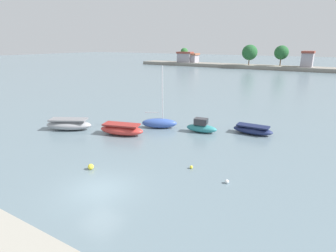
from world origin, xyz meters
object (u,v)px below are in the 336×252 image
at_px(moored_boat_4, 253,130).
at_px(mooring_buoy_0, 191,167).
at_px(moored_boat_0, 69,125).
at_px(mooring_buoy_1, 227,182).
at_px(moored_boat_1, 122,129).
at_px(moored_boat_2, 159,123).
at_px(mooring_buoy_2, 91,167).
at_px(moored_boat_3, 201,127).

relative_size(moored_boat_4, mooring_buoy_0, 16.52).
bearing_deg(moored_boat_0, moored_boat_4, -1.22).
xyz_separation_m(mooring_buoy_0, mooring_buoy_1, (3.05, -0.80, 0.01)).
xyz_separation_m(moored_boat_1, moored_boat_2, (2.02, 3.97, 0.01)).
xyz_separation_m(moored_boat_2, mooring_buoy_0, (7.58, -7.42, -0.45)).
xyz_separation_m(mooring_buoy_1, mooring_buoy_2, (-9.38, -3.16, 0.08)).
relative_size(moored_boat_3, mooring_buoy_1, 12.46).
height_order(moored_boat_2, moored_boat_4, moored_boat_2).
distance_m(moored_boat_4, mooring_buoy_0, 10.75).
distance_m(moored_boat_4, mooring_buoy_2, 16.67).
bearing_deg(mooring_buoy_2, mooring_buoy_1, 18.62).
height_order(moored_boat_1, mooring_buoy_1, moored_boat_1).
distance_m(mooring_buoy_1, mooring_buoy_2, 9.90).
relative_size(moored_boat_4, mooring_buoy_1, 14.90).
xyz_separation_m(moored_boat_3, mooring_buoy_2, (-3.37, -12.36, -0.36)).
bearing_deg(mooring_buoy_1, moored_boat_0, 171.97).
bearing_deg(moored_boat_1, moored_boat_3, 21.07).
bearing_deg(moored_boat_0, moored_boat_2, 6.99).
xyz_separation_m(moored_boat_0, moored_boat_3, (12.60, 6.57, -0.02)).
xyz_separation_m(moored_boat_0, moored_boat_4, (17.36, 8.77, -0.15)).
relative_size(moored_boat_1, mooring_buoy_1, 18.06).
xyz_separation_m(moored_boat_3, moored_boat_4, (4.76, 2.20, -0.14)).
height_order(moored_boat_0, mooring_buoy_0, moored_boat_0).
bearing_deg(moored_boat_3, moored_boat_1, -151.72).
bearing_deg(moored_boat_3, moored_boat_2, -176.44).
relative_size(moored_boat_3, mooring_buoy_0, 13.82).
xyz_separation_m(moored_boat_4, mooring_buoy_1, (1.25, -11.40, -0.30)).
distance_m(moored_boat_2, mooring_buoy_0, 10.62).
bearing_deg(moored_boat_0, moored_boat_3, -0.48).
xyz_separation_m(moored_boat_4, mooring_buoy_0, (-1.79, -10.59, -0.31)).
relative_size(moored_boat_0, mooring_buoy_1, 18.88).
distance_m(moored_boat_2, moored_boat_4, 9.90).
relative_size(moored_boat_0, mooring_buoy_0, 20.94).
height_order(moored_boat_1, mooring_buoy_2, moored_boat_1).
distance_m(moored_boat_0, mooring_buoy_1, 18.80).
xyz_separation_m(moored_boat_2, mooring_buoy_1, (10.63, -8.22, -0.44)).
distance_m(moored_boat_3, mooring_buoy_2, 12.81).
relative_size(moored_boat_4, mooring_buoy_2, 9.33).
bearing_deg(moored_boat_2, moored_boat_0, -171.18).
height_order(moored_boat_0, moored_boat_2, moored_boat_2).
relative_size(moored_boat_0, mooring_buoy_2, 11.83).
bearing_deg(moored_boat_4, moored_boat_3, -156.18).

